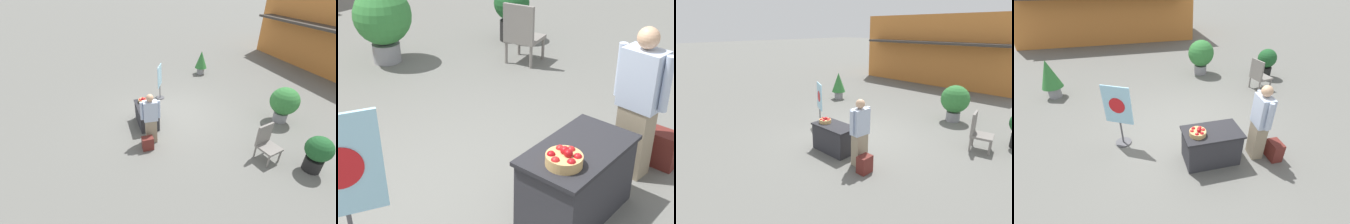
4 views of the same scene
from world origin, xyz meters
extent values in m
plane|color=slate|center=(0.00, 0.00, 0.00)|extent=(120.00, 120.00, 0.00)
cube|color=#2D2D33|center=(0.30, -1.08, 0.35)|extent=(1.10, 0.63, 0.70)
cube|color=#242428|center=(0.30, -1.08, 0.72)|extent=(1.17, 0.67, 0.04)
cylinder|color=tan|center=(-0.01, -1.13, 0.79)|extent=(0.33, 0.33, 0.10)
sphere|color=red|center=(0.10, -1.12, 0.83)|extent=(0.08, 0.08, 0.08)
sphere|color=red|center=(0.05, -1.04, 0.83)|extent=(0.08, 0.08, 0.08)
sphere|color=#A30F14|center=(-0.07, -1.04, 0.83)|extent=(0.08, 0.08, 0.08)
sphere|color=red|center=(-0.12, -1.11, 0.83)|extent=(0.08, 0.08, 0.08)
sphere|color=red|center=(-0.06, -1.23, 0.83)|extent=(0.08, 0.08, 0.08)
sphere|color=red|center=(0.04, -1.23, 0.83)|extent=(0.08, 0.08, 0.08)
sphere|color=#A30F14|center=(0.00, -1.16, 0.86)|extent=(0.08, 0.08, 0.08)
sphere|color=red|center=(0.02, -1.11, 0.86)|extent=(0.08, 0.08, 0.08)
cube|color=gray|center=(1.29, -1.17, 0.40)|extent=(0.27, 0.36, 0.80)
cube|color=silver|center=(1.29, -1.17, 1.12)|extent=(0.29, 0.44, 0.63)
sphere|color=tan|center=(1.29, -1.17, 1.55)|extent=(0.22, 0.22, 0.22)
cylinder|color=silver|center=(1.27, -1.43, 1.15)|extent=(0.09, 0.09, 0.58)
cylinder|color=silver|center=(1.31, -0.91, 1.15)|extent=(0.09, 0.09, 0.58)
cube|color=maroon|center=(1.64, -1.37, 0.21)|extent=(0.24, 0.34, 0.42)
cube|color=#99D1EA|center=(-1.49, -0.09, 1.02)|extent=(0.59, 0.33, 0.89)
cylinder|color=red|center=(-1.50, -0.11, 1.02)|extent=(0.33, 0.18, 0.36)
cylinder|color=gray|center=(3.31, 2.06, 0.19)|extent=(0.05, 0.05, 0.39)
cylinder|color=gray|center=(3.40, 1.59, 0.19)|extent=(0.05, 0.05, 0.39)
cylinder|color=gray|center=(2.84, 1.96, 0.19)|extent=(0.05, 0.05, 0.39)
cylinder|color=gray|center=(2.94, 1.50, 0.19)|extent=(0.05, 0.05, 0.39)
cube|color=gray|center=(3.12, 1.78, 0.42)|extent=(0.65, 0.65, 0.06)
cube|color=gray|center=(2.88, 1.73, 0.75)|extent=(0.17, 0.55, 0.60)
cylinder|color=black|center=(3.84, 2.68, 0.20)|extent=(0.45, 0.45, 0.39)
sphere|color=#1E5628|center=(3.84, 2.68, 0.73)|extent=(0.68, 0.68, 0.68)
cylinder|color=gray|center=(1.56, 3.58, 0.16)|extent=(0.47, 0.47, 0.33)
sphere|color=#337A38|center=(1.56, 3.58, 0.81)|extent=(0.97, 0.97, 0.97)
camera|label=1|loc=(6.90, -2.40, 4.54)|focal=24.00mm
camera|label=2|loc=(-2.88, -2.92, 3.03)|focal=50.00mm
camera|label=3|loc=(5.12, -5.51, 3.23)|focal=28.00mm
camera|label=4|loc=(-1.12, -4.42, 3.42)|focal=24.00mm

